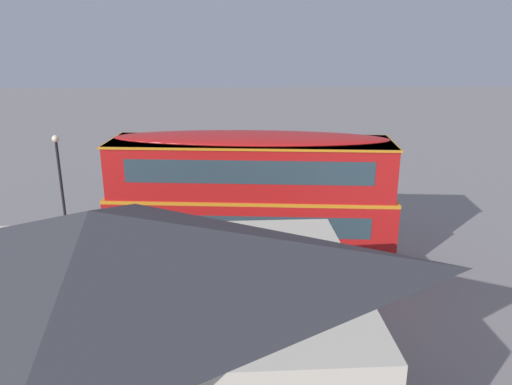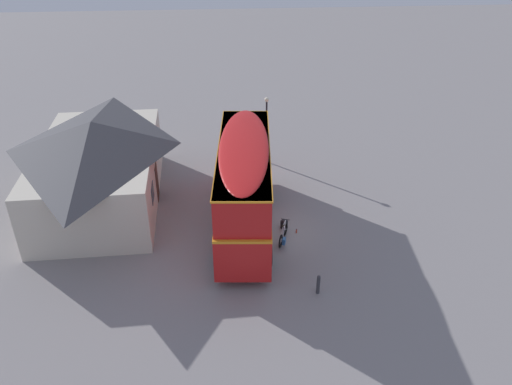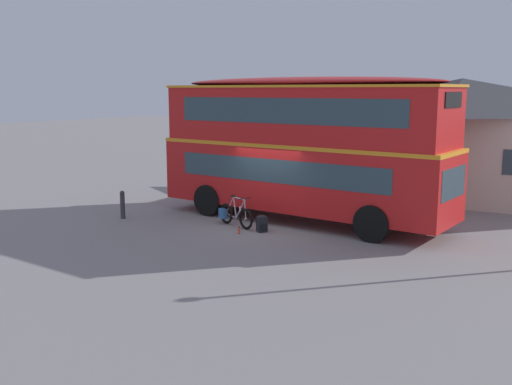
{
  "view_description": "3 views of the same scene",
  "coord_description": "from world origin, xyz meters",
  "px_view_note": "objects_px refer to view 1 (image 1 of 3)",
  "views": [
    {
      "loc": [
        0.94,
        18.26,
        8.1
      ],
      "look_at": [
        0.42,
        0.28,
        2.29
      ],
      "focal_mm": 34.87,
      "sensor_mm": 36.0,
      "label": 1
    },
    {
      "loc": [
        -21.46,
        2.58,
        15.07
      ],
      "look_at": [
        0.37,
        0.78,
        2.19
      ],
      "focal_mm": 35.59,
      "sensor_mm": 36.0,
      "label": 2
    },
    {
      "loc": [
        9.53,
        -16.1,
        4.38
      ],
      "look_at": [
        0.18,
        -0.85,
        1.26
      ],
      "focal_mm": 41.49,
      "sensor_mm": 36.0,
      "label": 3
    }
  ],
  "objects_px": {
    "double_decker_bus": "(250,192)",
    "touring_bicycle": "(287,231)",
    "water_bottle_red_squeeze": "(269,230)",
    "street_lamp": "(60,177)",
    "backpack_on_ground": "(258,232)",
    "kerb_bollard": "(376,218)"
  },
  "relations": [
    {
      "from": "double_decker_bus",
      "to": "touring_bicycle",
      "type": "distance_m",
      "value": 3.29
    },
    {
      "from": "water_bottle_red_squeeze",
      "to": "street_lamp",
      "type": "xyz_separation_m",
      "value": [
        8.19,
        0.76,
        2.63
      ]
    },
    {
      "from": "double_decker_bus",
      "to": "street_lamp",
      "type": "bearing_deg",
      "value": -14.1
    },
    {
      "from": "backpack_on_ground",
      "to": "street_lamp",
      "type": "xyz_separation_m",
      "value": [
        7.72,
        0.18,
        2.46
      ]
    },
    {
      "from": "double_decker_bus",
      "to": "water_bottle_red_squeeze",
      "type": "xyz_separation_m",
      "value": [
        -0.82,
        -2.61,
        -2.54
      ]
    },
    {
      "from": "double_decker_bus",
      "to": "touring_bicycle",
      "type": "relative_size",
      "value": 6.15
    },
    {
      "from": "double_decker_bus",
      "to": "kerb_bollard",
      "type": "relative_size",
      "value": 10.59
    },
    {
      "from": "backpack_on_ground",
      "to": "street_lamp",
      "type": "distance_m",
      "value": 8.11
    },
    {
      "from": "kerb_bollard",
      "to": "touring_bicycle",
      "type": "bearing_deg",
      "value": 14.59
    },
    {
      "from": "touring_bicycle",
      "to": "backpack_on_ground",
      "type": "relative_size",
      "value": 3.13
    },
    {
      "from": "double_decker_bus",
      "to": "backpack_on_ground",
      "type": "xyz_separation_m",
      "value": [
        -0.35,
        -2.03,
        -2.37
      ]
    },
    {
      "from": "touring_bicycle",
      "to": "kerb_bollard",
      "type": "bearing_deg",
      "value": -165.41
    },
    {
      "from": "street_lamp",
      "to": "backpack_on_ground",
      "type": "bearing_deg",
      "value": -178.68
    },
    {
      "from": "backpack_on_ground",
      "to": "water_bottle_red_squeeze",
      "type": "height_order",
      "value": "backpack_on_ground"
    },
    {
      "from": "street_lamp",
      "to": "kerb_bollard",
      "type": "height_order",
      "value": "street_lamp"
    },
    {
      "from": "backpack_on_ground",
      "to": "water_bottle_red_squeeze",
      "type": "relative_size",
      "value": 2.32
    },
    {
      "from": "kerb_bollard",
      "to": "street_lamp",
      "type": "bearing_deg",
      "value": 4.46
    },
    {
      "from": "touring_bicycle",
      "to": "street_lamp",
      "type": "distance_m",
      "value": 9.2
    },
    {
      "from": "double_decker_bus",
      "to": "water_bottle_red_squeeze",
      "type": "bearing_deg",
      "value": -107.47
    },
    {
      "from": "street_lamp",
      "to": "kerb_bollard",
      "type": "xyz_separation_m",
      "value": [
        -12.82,
        -1.0,
        -2.24
      ]
    },
    {
      "from": "street_lamp",
      "to": "water_bottle_red_squeeze",
      "type": "bearing_deg",
      "value": -174.69
    },
    {
      "from": "backpack_on_ground",
      "to": "double_decker_bus",
      "type": "bearing_deg",
      "value": 80.18
    }
  ]
}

